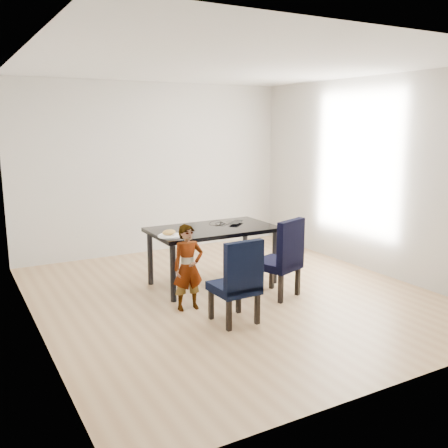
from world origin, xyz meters
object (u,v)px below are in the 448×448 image
chair_right (277,257)px  plate (170,236)px  dining_table (213,256)px  child (188,267)px  laptop (233,222)px  chair_left (234,280)px

chair_right → plate: size_ratio=3.31×
dining_table → child: (-0.66, -0.67, 0.11)m
dining_table → chair_right: (0.46, -0.78, 0.11)m
child → laptop: size_ratio=3.27×
chair_right → laptop: (-0.09, 0.90, 0.28)m
chair_right → laptop: chair_right is taller
chair_left → laptop: chair_left is taller
laptop → plate: bearing=-24.3°
chair_right → plate: bearing=133.1°
child → plate: 0.53m
chair_left → laptop: 1.58m
dining_table → chair_right: bearing=-59.7°
dining_table → chair_right: 0.91m
chair_right → child: child is taller
child → plate: (-0.02, 0.46, 0.27)m
chair_right → dining_table: bearing=100.0°
dining_table → child: 0.95m
chair_right → child: (-1.12, 0.11, 0.01)m
dining_table → laptop: 0.55m
chair_right → child: bearing=154.1°
laptop → chair_right: bearing=54.0°
chair_left → child: bearing=113.3°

